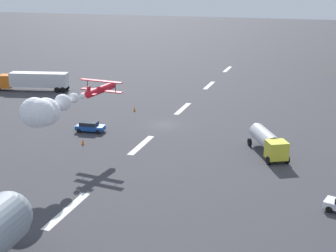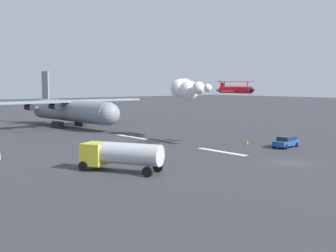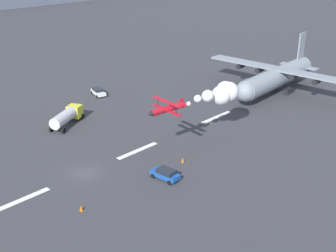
{
  "view_description": "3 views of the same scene",
  "coord_description": "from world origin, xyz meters",
  "px_view_note": "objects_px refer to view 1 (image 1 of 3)",
  "views": [
    {
      "loc": [
        65.81,
        22.15,
        21.44
      ],
      "look_at": [
        7.07,
        2.87,
        2.14
      ],
      "focal_mm": 50.02,
      "sensor_mm": 36.0,
      "label": 1
    },
    {
      "loc": [
        -25.79,
        39.13,
        8.52
      ],
      "look_at": [
        20.61,
        0.0,
        2.49
      ],
      "focal_mm": 44.64,
      "sensor_mm": 36.0,
      "label": 2
    },
    {
      "loc": [
        -30.2,
        -46.25,
        30.33
      ],
      "look_at": [
        12.0,
        -4.77,
        5.05
      ],
      "focal_mm": 46.14,
      "sensor_mm": 36.0,
      "label": 3
    }
  ],
  "objects_px": {
    "fuel_tanker_truck": "(268,141)",
    "traffic_cone_far": "(83,142)",
    "semi_truck_orange": "(32,80)",
    "traffic_cone_near": "(134,109)",
    "stunt_biplane_red": "(48,109)",
    "followme_car_yellow": "(90,126)"
  },
  "relations": [
    {
      "from": "stunt_biplane_red",
      "to": "traffic_cone_near",
      "type": "bearing_deg",
      "value": -177.11
    },
    {
      "from": "semi_truck_orange",
      "to": "traffic_cone_far",
      "type": "bearing_deg",
      "value": 44.05
    },
    {
      "from": "semi_truck_orange",
      "to": "traffic_cone_far",
      "type": "distance_m",
      "value": 36.28
    },
    {
      "from": "followme_car_yellow",
      "to": "traffic_cone_near",
      "type": "bearing_deg",
      "value": 171.53
    },
    {
      "from": "stunt_biplane_red",
      "to": "semi_truck_orange",
      "type": "distance_m",
      "value": 45.72
    },
    {
      "from": "traffic_cone_far",
      "to": "semi_truck_orange",
      "type": "bearing_deg",
      "value": -135.95
    },
    {
      "from": "fuel_tanker_truck",
      "to": "stunt_biplane_red",
      "type": "bearing_deg",
      "value": -57.28
    },
    {
      "from": "traffic_cone_near",
      "to": "stunt_biplane_red",
      "type": "bearing_deg",
      "value": 2.89
    },
    {
      "from": "fuel_tanker_truck",
      "to": "traffic_cone_far",
      "type": "relative_size",
      "value": 11.26
    },
    {
      "from": "stunt_biplane_red",
      "to": "traffic_cone_near",
      "type": "distance_m",
      "value": 29.56
    },
    {
      "from": "fuel_tanker_truck",
      "to": "traffic_cone_near",
      "type": "height_order",
      "value": "fuel_tanker_truck"
    },
    {
      "from": "semi_truck_orange",
      "to": "traffic_cone_near",
      "type": "relative_size",
      "value": 21.04
    },
    {
      "from": "stunt_biplane_red",
      "to": "traffic_cone_far",
      "type": "relative_size",
      "value": 23.64
    },
    {
      "from": "fuel_tanker_truck",
      "to": "traffic_cone_near",
      "type": "bearing_deg",
      "value": -120.04
    },
    {
      "from": "semi_truck_orange",
      "to": "traffic_cone_far",
      "type": "xyz_separation_m",
      "value": [
        26.05,
        25.2,
        -1.76
      ]
    },
    {
      "from": "followme_car_yellow",
      "to": "traffic_cone_far",
      "type": "distance_m",
      "value": 5.61
    },
    {
      "from": "traffic_cone_near",
      "to": "traffic_cone_far",
      "type": "xyz_separation_m",
      "value": [
        18.07,
        -0.24,
        0.0
      ]
    },
    {
      "from": "stunt_biplane_red",
      "to": "fuel_tanker_truck",
      "type": "height_order",
      "value": "stunt_biplane_red"
    },
    {
      "from": "fuel_tanker_truck",
      "to": "followme_car_yellow",
      "type": "bearing_deg",
      "value": -92.73
    },
    {
      "from": "traffic_cone_near",
      "to": "traffic_cone_far",
      "type": "relative_size",
      "value": 1.0
    },
    {
      "from": "semi_truck_orange",
      "to": "stunt_biplane_red",
      "type": "bearing_deg",
      "value": 36.34
    },
    {
      "from": "semi_truck_orange",
      "to": "fuel_tanker_truck",
      "type": "height_order",
      "value": "semi_truck_orange"
    }
  ]
}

